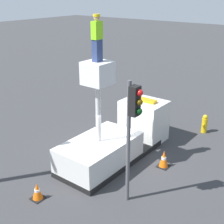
% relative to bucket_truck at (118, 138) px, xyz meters
% --- Properties ---
extents(ground_plane, '(120.00, 120.00, 0.00)m').
position_rel_bucket_truck_xyz_m(ground_plane, '(-0.50, 0.00, -0.88)').
color(ground_plane, '#38383A').
extents(bucket_truck, '(6.20, 2.17, 4.68)m').
position_rel_bucket_truck_xyz_m(bucket_truck, '(0.00, 0.00, 0.00)').
color(bucket_truck, black).
rests_on(bucket_truck, ground).
extents(worker, '(0.40, 0.26, 1.75)m').
position_rel_bucket_truck_xyz_m(worker, '(-1.36, 0.00, 4.68)').
color(worker, navy).
rests_on(worker, bucket_truck).
extents(traffic_light_pole, '(0.34, 0.57, 4.57)m').
position_rel_bucket_truck_xyz_m(traffic_light_pole, '(-2.44, -2.41, 2.36)').
color(traffic_light_pole, '#515156').
rests_on(traffic_light_pole, ground).
extents(fire_hydrant, '(0.54, 0.30, 1.02)m').
position_rel_bucket_truck_xyz_m(fire_hydrant, '(4.86, -2.20, -0.38)').
color(fire_hydrant, gold).
rests_on(fire_hydrant, ground).
extents(traffic_cone_rear, '(0.48, 0.48, 0.67)m').
position_rel_bucket_truck_xyz_m(traffic_cone_rear, '(-4.45, 0.38, -0.56)').
color(traffic_cone_rear, black).
rests_on(traffic_cone_rear, ground).
extents(traffic_cone_curbside, '(0.50, 0.50, 0.77)m').
position_rel_bucket_truck_xyz_m(traffic_cone_curbside, '(0.40, -2.20, -0.51)').
color(traffic_cone_curbside, black).
rests_on(traffic_cone_curbside, ground).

